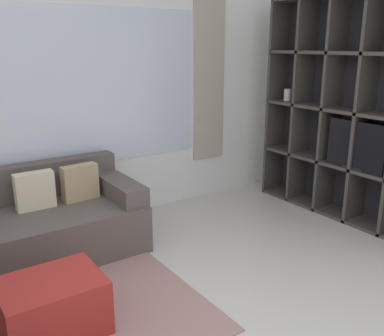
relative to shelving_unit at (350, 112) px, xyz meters
name	(u,v)px	position (x,y,z in m)	size (l,w,h in m)	color
wall_back	(80,98)	(-2.45, 1.45, 0.17)	(6.39, 0.11, 2.70)	white
wall_right	(364,95)	(0.18, -0.03, 0.17)	(0.07, 4.09, 2.70)	white
area_rug	(9,333)	(-3.62, -0.08, -1.18)	(2.67, 1.78, 0.01)	gray
shelving_unit	(350,112)	(0.00, 0.00, 0.00)	(0.35, 2.12, 2.39)	#232328
couch_main	(38,225)	(-3.13, 0.93, -0.88)	(1.80, 0.95, 0.79)	#564C47
ottoman	(53,307)	(-3.36, -0.25, -0.98)	(0.66, 0.51, 0.40)	#A82823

